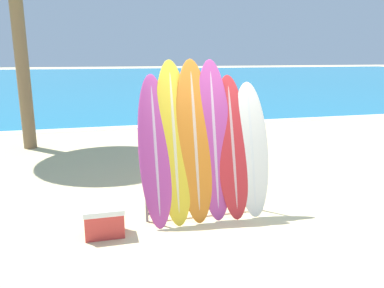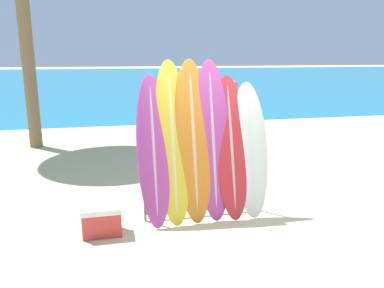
{
  "view_description": "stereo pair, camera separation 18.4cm",
  "coord_description": "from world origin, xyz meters",
  "px_view_note": "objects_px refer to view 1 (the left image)",
  "views": [
    {
      "loc": [
        -1.88,
        -4.93,
        2.47
      ],
      "look_at": [
        -0.32,
        1.14,
        0.98
      ],
      "focal_mm": 35.0,
      "sensor_mm": 36.0,
      "label": 1
    },
    {
      "loc": [
        -1.7,
        -4.97,
        2.47
      ],
      "look_at": [
        -0.32,
        1.14,
        0.98
      ],
      "focal_mm": 35.0,
      "sensor_mm": 36.0,
      "label": 2
    }
  ],
  "objects_px": {
    "surfboard_slot_2": "(195,141)",
    "cooler_box": "(104,221)",
    "surfboard_rack": "(205,185)",
    "surfboard_slot_3": "(214,140)",
    "person_mid_beach": "(215,128)",
    "surfboard_slot_0": "(155,150)",
    "surfboard_slot_1": "(174,142)",
    "surfboard_slot_4": "(232,147)",
    "person_near_water": "(229,109)",
    "surfboard_slot_5": "(251,149)"
  },
  "relations": [
    {
      "from": "surfboard_rack",
      "to": "surfboard_slot_3",
      "type": "bearing_deg",
      "value": 13.51
    },
    {
      "from": "surfboard_slot_3",
      "to": "surfboard_slot_5",
      "type": "bearing_deg",
      "value": -3.94
    },
    {
      "from": "surfboard_slot_1",
      "to": "person_near_water",
      "type": "relative_size",
      "value": 1.36
    },
    {
      "from": "surfboard_slot_3",
      "to": "surfboard_slot_2",
      "type": "bearing_deg",
      "value": -179.89
    },
    {
      "from": "surfboard_slot_0",
      "to": "surfboard_slot_4",
      "type": "height_order",
      "value": "surfboard_slot_0"
    },
    {
      "from": "surfboard_slot_3",
      "to": "surfboard_rack",
      "type": "bearing_deg",
      "value": -166.49
    },
    {
      "from": "surfboard_slot_3",
      "to": "surfboard_slot_4",
      "type": "height_order",
      "value": "surfboard_slot_3"
    },
    {
      "from": "surfboard_rack",
      "to": "surfboard_slot_3",
      "type": "relative_size",
      "value": 0.77
    },
    {
      "from": "surfboard_rack",
      "to": "person_mid_beach",
      "type": "height_order",
      "value": "person_mid_beach"
    },
    {
      "from": "surfboard_slot_2",
      "to": "cooler_box",
      "type": "bearing_deg",
      "value": -166.63
    },
    {
      "from": "surfboard_slot_2",
      "to": "cooler_box",
      "type": "distance_m",
      "value": 1.75
    },
    {
      "from": "person_near_water",
      "to": "person_mid_beach",
      "type": "height_order",
      "value": "person_near_water"
    },
    {
      "from": "cooler_box",
      "to": "person_near_water",
      "type": "bearing_deg",
      "value": 53.91
    },
    {
      "from": "surfboard_slot_1",
      "to": "surfboard_slot_2",
      "type": "relative_size",
      "value": 1.0
    },
    {
      "from": "person_near_water",
      "to": "cooler_box",
      "type": "xyz_separation_m",
      "value": [
        -3.61,
        -4.96,
        -0.76
      ]
    },
    {
      "from": "surfboard_slot_0",
      "to": "surfboard_slot_5",
      "type": "height_order",
      "value": "surfboard_slot_0"
    },
    {
      "from": "surfboard_slot_2",
      "to": "surfboard_slot_0",
      "type": "bearing_deg",
      "value": -177.99
    },
    {
      "from": "surfboard_slot_3",
      "to": "person_mid_beach",
      "type": "height_order",
      "value": "surfboard_slot_3"
    },
    {
      "from": "surfboard_slot_0",
      "to": "surfboard_slot_2",
      "type": "height_order",
      "value": "surfboard_slot_2"
    },
    {
      "from": "surfboard_slot_2",
      "to": "surfboard_slot_3",
      "type": "bearing_deg",
      "value": 0.11
    },
    {
      "from": "surfboard_slot_2",
      "to": "surfboard_slot_4",
      "type": "distance_m",
      "value": 0.6
    },
    {
      "from": "surfboard_rack",
      "to": "surfboard_slot_2",
      "type": "relative_size",
      "value": 0.77
    },
    {
      "from": "surfboard_slot_5",
      "to": "person_mid_beach",
      "type": "relative_size",
      "value": 1.28
    },
    {
      "from": "surfboard_slot_4",
      "to": "surfboard_slot_5",
      "type": "relative_size",
      "value": 1.05
    },
    {
      "from": "surfboard_slot_5",
      "to": "person_mid_beach",
      "type": "xyz_separation_m",
      "value": [
        0.24,
        2.56,
        -0.15
      ]
    },
    {
      "from": "surfboard_slot_2",
      "to": "person_near_water",
      "type": "distance_m",
      "value": 5.14
    },
    {
      "from": "surfboard_slot_0",
      "to": "surfboard_slot_4",
      "type": "relative_size",
      "value": 1.01
    },
    {
      "from": "cooler_box",
      "to": "person_mid_beach",
      "type": "bearing_deg",
      "value": 48.31
    },
    {
      "from": "surfboard_slot_3",
      "to": "surfboard_slot_5",
      "type": "xyz_separation_m",
      "value": [
        0.6,
        -0.04,
        -0.17
      ]
    },
    {
      "from": "person_near_water",
      "to": "person_mid_beach",
      "type": "distance_m",
      "value": 2.36
    },
    {
      "from": "surfboard_slot_4",
      "to": "surfboard_slot_5",
      "type": "distance_m",
      "value": 0.32
    },
    {
      "from": "surfboard_slot_2",
      "to": "surfboard_slot_3",
      "type": "relative_size",
      "value": 1.0
    },
    {
      "from": "surfboard_slot_0",
      "to": "person_near_water",
      "type": "distance_m",
      "value": 5.44
    },
    {
      "from": "surfboard_slot_5",
      "to": "person_mid_beach",
      "type": "height_order",
      "value": "surfboard_slot_5"
    },
    {
      "from": "surfboard_rack",
      "to": "person_mid_beach",
      "type": "bearing_deg",
      "value": 68.73
    },
    {
      "from": "surfboard_slot_4",
      "to": "surfboard_slot_3",
      "type": "bearing_deg",
      "value": 174.32
    },
    {
      "from": "surfboard_slot_2",
      "to": "surfboard_rack",
      "type": "bearing_deg",
      "value": -13.45
    },
    {
      "from": "surfboard_slot_0",
      "to": "person_mid_beach",
      "type": "bearing_deg",
      "value": 55.4
    },
    {
      "from": "surfboard_slot_1",
      "to": "cooler_box",
      "type": "bearing_deg",
      "value": -162.41
    },
    {
      "from": "surfboard_rack",
      "to": "surfboard_slot_5",
      "type": "distance_m",
      "value": 0.92
    },
    {
      "from": "person_mid_beach",
      "to": "cooler_box",
      "type": "distance_m",
      "value": 3.88
    },
    {
      "from": "surfboard_rack",
      "to": "surfboard_slot_1",
      "type": "xyz_separation_m",
      "value": [
        -0.47,
        0.05,
        0.7
      ]
    },
    {
      "from": "person_near_water",
      "to": "cooler_box",
      "type": "height_order",
      "value": "person_near_water"
    },
    {
      "from": "surfboard_slot_0",
      "to": "surfboard_slot_1",
      "type": "height_order",
      "value": "surfboard_slot_1"
    },
    {
      "from": "surfboard_slot_1",
      "to": "surfboard_slot_2",
      "type": "height_order",
      "value": "surfboard_slot_2"
    },
    {
      "from": "surfboard_rack",
      "to": "surfboard_slot_1",
      "type": "height_order",
      "value": "surfboard_slot_1"
    },
    {
      "from": "surfboard_slot_3",
      "to": "person_mid_beach",
      "type": "bearing_deg",
      "value": 71.53
    },
    {
      "from": "surfboard_rack",
      "to": "surfboard_slot_0",
      "type": "xyz_separation_m",
      "value": [
        -0.76,
        0.02,
        0.59
      ]
    },
    {
      "from": "surfboard_slot_0",
      "to": "surfboard_slot_1",
      "type": "bearing_deg",
      "value": 6.21
    },
    {
      "from": "surfboard_slot_0",
      "to": "cooler_box",
      "type": "xyz_separation_m",
      "value": [
        -0.79,
        -0.31,
        -0.89
      ]
    }
  ]
}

